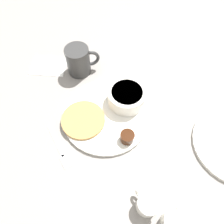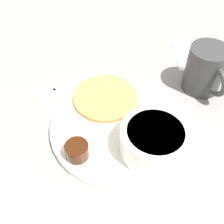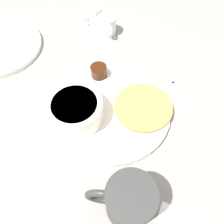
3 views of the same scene
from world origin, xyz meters
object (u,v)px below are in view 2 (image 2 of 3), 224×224
object	(u,v)px
coffee_mug	(205,70)
fork	(62,86)
bowl	(154,140)
plate	(121,126)

from	to	relation	value
coffee_mug	fork	bearing A→B (deg)	-83.85
bowl	coffee_mug	bearing A→B (deg)	151.18
plate	bowl	size ratio (longest dim) A/B	2.31
plate	coffee_mug	bearing A→B (deg)	129.41
plate	bowl	distance (m)	0.09
plate	coffee_mug	xyz separation A→B (m)	(-0.13, 0.16, 0.04)
bowl	fork	size ratio (longest dim) A/B	0.96
plate	fork	xyz separation A→B (m)	(-0.10, -0.14, -0.00)
plate	fork	size ratio (longest dim) A/B	2.23
coffee_mug	fork	world-z (taller)	coffee_mug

